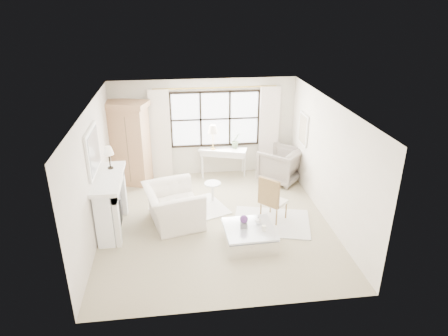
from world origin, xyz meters
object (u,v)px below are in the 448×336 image
at_px(armoire, 129,143).
at_px(club_armchair, 173,206).
at_px(coffee_table, 249,236).
at_px(console_table, 223,162).

xyz_separation_m(armoire, club_armchair, (1.10, -2.28, -0.71)).
relative_size(club_armchair, coffee_table, 1.28).
height_order(armoire, console_table, armoire).
xyz_separation_m(armoire, console_table, (2.53, 0.15, -0.74)).
relative_size(console_table, coffee_table, 1.33).
height_order(armoire, coffee_table, armoire).
relative_size(console_table, club_armchair, 1.04).
bearing_deg(coffee_table, console_table, 89.66).
height_order(console_table, club_armchair, club_armchair).
xyz_separation_m(club_armchair, coffee_table, (1.52, -1.04, -0.25)).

